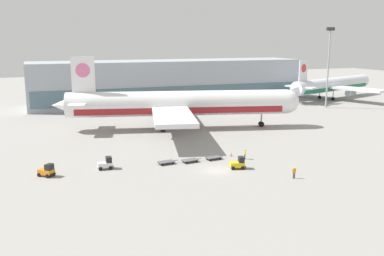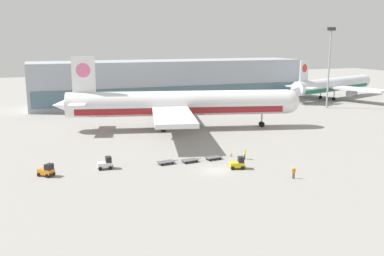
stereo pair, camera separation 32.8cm
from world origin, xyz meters
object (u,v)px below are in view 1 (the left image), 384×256
at_px(airplane_main, 176,104).
at_px(baggage_dolly_third, 214,157).
at_px(baggage_tug_mid, 238,163).
at_px(baggage_dolly_second, 190,160).
at_px(baggage_tug_far, 47,171).
at_px(ground_crew_near, 294,172).
at_px(ground_crew_far, 245,153).
at_px(airplane_distant, 331,85).
at_px(baggage_dolly_lead, 166,162).
at_px(traffic_cone_near, 231,154).
at_px(light_mast, 328,62).
at_px(baggage_tug_foreground, 106,164).

distance_m(airplane_main, baggage_dolly_third, 28.10).
xyz_separation_m(baggage_tug_mid, baggage_dolly_second, (-6.11, 6.24, -0.49)).
xyz_separation_m(baggage_tug_far, ground_crew_near, (35.08, -14.20, 0.20)).
bearing_deg(ground_crew_far, baggage_dolly_second, -84.91).
relative_size(airplane_main, baggage_dolly_third, 15.14).
height_order(baggage_tug_far, baggage_dolly_second, baggage_tug_far).
distance_m(airplane_distant, baggage_dolly_lead, 98.37).
height_order(baggage_tug_far, ground_crew_near, baggage_tug_far).
xyz_separation_m(airplane_main, baggage_tug_far, (-30.08, -27.18, -4.96)).
bearing_deg(airplane_main, traffic_cone_near, -72.96).
height_order(airplane_distant, baggage_dolly_lead, airplane_distant).
bearing_deg(airplane_distant, ground_crew_near, -151.81).
bearing_deg(baggage_tug_far, baggage_dolly_third, 42.04).
bearing_deg(baggage_dolly_lead, airplane_distant, 28.56).
bearing_deg(airplane_distant, light_mast, -152.28).
height_order(ground_crew_far, traffic_cone_near, ground_crew_far).
xyz_separation_m(airplane_main, airplane_distant, (68.25, 30.88, -0.98)).
bearing_deg(traffic_cone_near, baggage_dolly_second, -172.23).
xyz_separation_m(baggage_dolly_second, ground_crew_far, (9.77, -1.49, 0.71)).
distance_m(baggage_tug_foreground, baggage_dolly_lead, 10.04).
bearing_deg(light_mast, airplane_main, -165.03).
bearing_deg(airplane_distant, baggage_dolly_lead, -164.32).
height_order(airplane_distant, baggage_tug_mid, airplane_distant).
distance_m(baggage_dolly_lead, traffic_cone_near, 12.54).
xyz_separation_m(light_mast, ground_crew_near, (-48.50, -55.69, -12.97)).
relative_size(airplane_main, baggage_tug_foreground, 22.90).
distance_m(light_mast, airplane_distant, 24.01).
bearing_deg(baggage_dolly_second, baggage_tug_mid, -53.32).
xyz_separation_m(airplane_main, baggage_dolly_second, (-6.77, -27.64, -5.45)).
relative_size(airplane_distant, traffic_cone_near, 58.73).
xyz_separation_m(baggage_tug_far, baggage_dolly_lead, (19.14, -0.12, -0.49)).
height_order(airplane_distant, baggage_dolly_third, airplane_distant).
bearing_deg(ground_crew_near, light_mast, -116.60).
height_order(light_mast, traffic_cone_near, light_mast).
distance_m(baggage_tug_foreground, baggage_tug_mid, 21.59).
xyz_separation_m(baggage_dolly_second, baggage_dolly_third, (4.48, 0.17, 0.00)).
height_order(light_mast, baggage_tug_mid, light_mast).
distance_m(airplane_distant, baggage_dolly_third, 91.66).
height_order(baggage_dolly_second, traffic_cone_near, traffic_cone_near).
bearing_deg(baggage_dolly_third, baggage_dolly_second, 174.45).
bearing_deg(ground_crew_far, traffic_cone_near, -137.80).
bearing_deg(traffic_cone_near, baggage_dolly_third, -165.96).
distance_m(airplane_main, ground_crew_near, 41.95).
xyz_separation_m(baggage_tug_far, baggage_dolly_third, (27.79, -0.29, -0.49)).
height_order(airplane_main, baggage_dolly_lead, airplane_main).
bearing_deg(baggage_dolly_second, ground_crew_far, -16.42).
bearing_deg(baggage_dolly_second, airplane_main, 68.49).
bearing_deg(baggage_dolly_second, airplane_distant, 30.21).
relative_size(baggage_tug_foreground, baggage_dolly_lead, 0.66).
xyz_separation_m(airplane_distant, baggage_dolly_third, (-70.54, -58.35, -4.47)).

